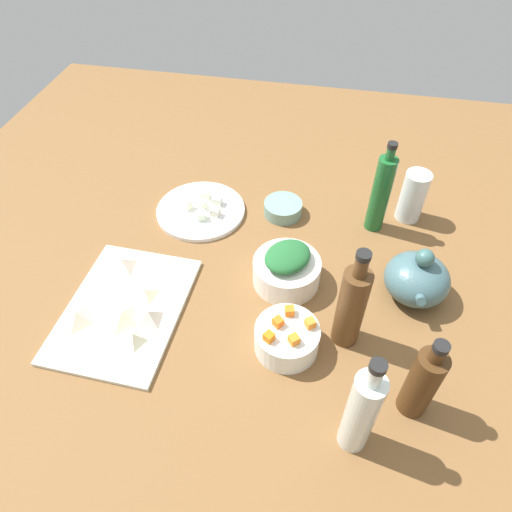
% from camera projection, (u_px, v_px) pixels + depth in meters
% --- Properties ---
extents(tabletop, '(1.90, 1.90, 0.03)m').
position_uv_depth(tabletop, '(256.00, 275.00, 1.10)').
color(tabletop, brown).
rests_on(tabletop, ground).
extents(cutting_board, '(0.35, 0.25, 0.01)m').
position_uv_depth(cutting_board, '(125.00, 309.00, 1.01)').
color(cutting_board, white).
rests_on(cutting_board, tabletop).
extents(plate_tofu, '(0.23, 0.23, 0.01)m').
position_uv_depth(plate_tofu, '(201.00, 210.00, 1.23)').
color(plate_tofu, white).
rests_on(plate_tofu, tabletop).
extents(bowl_greens, '(0.15, 0.15, 0.06)m').
position_uv_depth(bowl_greens, '(286.00, 272.00, 1.04)').
color(bowl_greens, white).
rests_on(bowl_greens, tabletop).
extents(bowl_carrots, '(0.13, 0.13, 0.06)m').
position_uv_depth(bowl_carrots, '(287.00, 338.00, 0.92)').
color(bowl_carrots, white).
rests_on(bowl_carrots, tabletop).
extents(bowl_small_side, '(0.10, 0.10, 0.04)m').
position_uv_depth(bowl_small_side, '(283.00, 208.00, 1.22)').
color(bowl_small_side, gray).
rests_on(bowl_small_side, tabletop).
extents(teapot, '(0.16, 0.14, 0.14)m').
position_uv_depth(teapot, '(417.00, 278.00, 1.00)').
color(teapot, '#42646A').
rests_on(teapot, tabletop).
extents(bottle_0, '(0.05, 0.05, 0.25)m').
position_uv_depth(bottle_0, '(381.00, 193.00, 1.12)').
color(bottle_0, '#1B5D2A').
rests_on(bottle_0, tabletop).
extents(bottle_1, '(0.05, 0.05, 0.26)m').
position_uv_depth(bottle_1, '(361.00, 412.00, 0.74)').
color(bottle_1, silver).
rests_on(bottle_1, tabletop).
extents(bottle_2, '(0.06, 0.06, 0.25)m').
position_uv_depth(bottle_2, '(351.00, 306.00, 0.89)').
color(bottle_2, '#54351A').
rests_on(bottle_2, tabletop).
extents(bottle_3, '(0.05, 0.05, 0.21)m').
position_uv_depth(bottle_3, '(422.00, 382.00, 0.79)').
color(bottle_3, '#462A13').
rests_on(bottle_3, tabletop).
extents(drinking_glass_0, '(0.06, 0.06, 0.14)m').
position_uv_depth(drinking_glass_0, '(413.00, 196.00, 1.17)').
color(drinking_glass_0, white).
rests_on(drinking_glass_0, tabletop).
extents(carrot_cube_0, '(0.03, 0.03, 0.02)m').
position_uv_depth(carrot_cube_0, '(294.00, 339.00, 0.88)').
color(carrot_cube_0, orange).
rests_on(carrot_cube_0, bowl_carrots).
extents(carrot_cube_1, '(0.03, 0.03, 0.02)m').
position_uv_depth(carrot_cube_1, '(278.00, 322.00, 0.90)').
color(carrot_cube_1, orange).
rests_on(carrot_cube_1, bowl_carrots).
extents(carrot_cube_2, '(0.02, 0.02, 0.02)m').
position_uv_depth(carrot_cube_2, '(269.00, 337.00, 0.88)').
color(carrot_cube_2, orange).
rests_on(carrot_cube_2, bowl_carrots).
extents(carrot_cube_3, '(0.03, 0.03, 0.02)m').
position_uv_depth(carrot_cube_3, '(310.00, 323.00, 0.90)').
color(carrot_cube_3, orange).
rests_on(carrot_cube_3, bowl_carrots).
extents(carrot_cube_4, '(0.02, 0.02, 0.02)m').
position_uv_depth(carrot_cube_4, '(289.00, 311.00, 0.92)').
color(carrot_cube_4, orange).
rests_on(carrot_cube_4, bowl_carrots).
extents(chopped_greens_mound, '(0.14, 0.14, 0.04)m').
position_uv_depth(chopped_greens_mound, '(288.00, 256.00, 1.01)').
color(chopped_greens_mound, '#22612F').
rests_on(chopped_greens_mound, bowl_greens).
extents(tofu_cube_0, '(0.02, 0.02, 0.02)m').
position_uv_depth(tofu_cube_0, '(218.00, 201.00, 1.23)').
color(tofu_cube_0, silver).
rests_on(tofu_cube_0, plate_tofu).
extents(tofu_cube_1, '(0.03, 0.03, 0.02)m').
position_uv_depth(tofu_cube_1, '(187.00, 205.00, 1.22)').
color(tofu_cube_1, white).
rests_on(tofu_cube_1, plate_tofu).
extents(tofu_cube_2, '(0.03, 0.03, 0.02)m').
position_uv_depth(tofu_cube_2, '(201.00, 216.00, 1.19)').
color(tofu_cube_2, white).
rests_on(tofu_cube_2, plate_tofu).
extents(tofu_cube_3, '(0.03, 0.03, 0.02)m').
position_uv_depth(tofu_cube_3, '(205.00, 195.00, 1.25)').
color(tofu_cube_3, white).
rests_on(tofu_cube_3, plate_tofu).
extents(tofu_cube_4, '(0.03, 0.03, 0.02)m').
position_uv_depth(tofu_cube_4, '(202.00, 205.00, 1.22)').
color(tofu_cube_4, '#E3F6CD').
rests_on(tofu_cube_4, plate_tofu).
extents(tofu_cube_5, '(0.03, 0.03, 0.02)m').
position_uv_depth(tofu_cube_5, '(216.00, 212.00, 1.20)').
color(tofu_cube_5, white).
rests_on(tofu_cube_5, plate_tofu).
extents(dumpling_0, '(0.07, 0.07, 0.03)m').
position_uv_depth(dumpling_0, '(122.00, 263.00, 1.07)').
color(dumpling_0, beige).
rests_on(dumpling_0, cutting_board).
extents(dumpling_1, '(0.07, 0.06, 0.03)m').
position_uv_depth(dumpling_1, '(123.00, 317.00, 0.97)').
color(dumpling_1, beige).
rests_on(dumpling_1, cutting_board).
extents(dumpling_2, '(0.06, 0.06, 0.02)m').
position_uv_depth(dumpling_2, '(145.00, 292.00, 1.02)').
color(dumpling_2, beige).
rests_on(dumpling_2, cutting_board).
extents(dumpling_3, '(0.06, 0.05, 0.03)m').
position_uv_depth(dumpling_3, '(78.00, 317.00, 0.97)').
color(dumpling_3, beige).
rests_on(dumpling_3, cutting_board).
extents(dumpling_4, '(0.07, 0.07, 0.03)m').
position_uv_depth(dumpling_4, '(149.00, 316.00, 0.97)').
color(dumpling_4, beige).
rests_on(dumpling_4, cutting_board).
extents(dumpling_5, '(0.05, 0.05, 0.03)m').
position_uv_depth(dumpling_5, '(133.00, 338.00, 0.93)').
color(dumpling_5, beige).
rests_on(dumpling_5, cutting_board).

